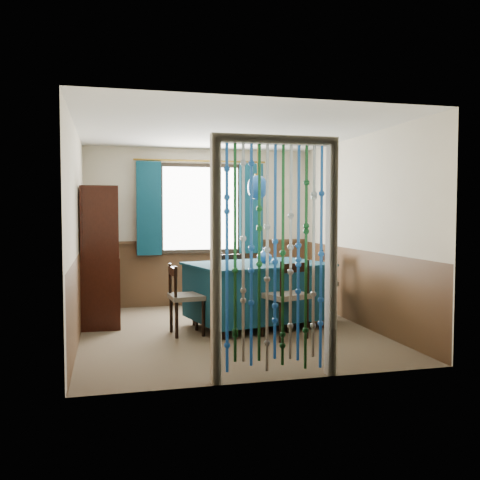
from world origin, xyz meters
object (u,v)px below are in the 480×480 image
object	(u,v)px
dining_table	(257,290)
bowl_shelf	(105,229)
sideboard	(101,275)
chair_right	(318,283)
chair_left	(185,297)
pendant_lamp	(258,187)
chair_near	(286,296)
vase_sideboard	(105,247)
vase_table	(264,256)
chair_far	(237,283)

from	to	relation	value
dining_table	bowl_shelf	size ratio (longest dim) A/B	8.86
sideboard	chair_right	bearing A→B (deg)	-10.73
chair_left	pendant_lamp	world-z (taller)	pendant_lamp
chair_near	vase_sideboard	world-z (taller)	vase_sideboard
sideboard	bowl_shelf	distance (m)	0.74
chair_left	vase_table	xyz separation A→B (m)	(1.09, 0.23, 0.47)
chair_left	bowl_shelf	bearing A→B (deg)	-133.02
chair_near	chair_right	size ratio (longest dim) A/B	0.99
dining_table	sideboard	size ratio (longest dim) A/B	1.07
sideboard	pendant_lamp	bearing A→B (deg)	-22.65
vase_sideboard	chair_far	bearing A→B (deg)	-14.80
dining_table	chair_left	world-z (taller)	chair_left
chair_left	vase_sideboard	world-z (taller)	vase_sideboard
chair_left	vase_table	distance (m)	1.20
chair_far	sideboard	bearing A→B (deg)	-14.30
dining_table	bowl_shelf	distance (m)	2.15
pendant_lamp	bowl_shelf	size ratio (longest dim) A/B	3.84
chair_left	bowl_shelf	world-z (taller)	bowl_shelf
dining_table	sideboard	bearing A→B (deg)	142.92
chair_near	vase_sideboard	size ratio (longest dim) A/B	5.32
chair_right	sideboard	xyz separation A→B (m)	(-2.94, 0.62, 0.12)
dining_table	bowl_shelf	xyz separation A→B (m)	(-1.92, 0.52, 0.80)
chair_near	chair_left	distance (m)	1.24
dining_table	pendant_lamp	bearing A→B (deg)	13.38
chair_left	chair_right	bearing A→B (deg)	99.76
chair_near	chair_far	xyz separation A→B (m)	(-0.27, 1.40, -0.01)
chair_far	pendant_lamp	bearing A→B (deg)	90.51
chair_right	vase_table	world-z (taller)	vase_table
dining_table	bowl_shelf	bearing A→B (deg)	151.58
chair_left	chair_near	bearing A→B (deg)	63.34
chair_right	chair_near	bearing A→B (deg)	133.89
chair_right	sideboard	bearing A→B (deg)	71.82
chair_right	vase_table	bearing A→B (deg)	100.45
chair_near	chair_right	world-z (taller)	chair_right
pendant_lamp	bowl_shelf	bearing A→B (deg)	164.77
chair_left	bowl_shelf	size ratio (longest dim) A/B	3.90
chair_far	pendant_lamp	size ratio (longest dim) A/B	1.08
chair_far	vase_table	world-z (taller)	vase_table
chair_far	bowl_shelf	world-z (taller)	bowl_shelf
vase_sideboard	sideboard	bearing A→B (deg)	-101.56
chair_near	pendant_lamp	world-z (taller)	pendant_lamp
pendant_lamp	chair_near	bearing A→B (deg)	-77.54
chair_far	chair_left	bearing A→B (deg)	37.71
dining_table	chair_far	size ratio (longest dim) A/B	2.13
vase_table	vase_sideboard	xyz separation A→B (m)	(-2.02, 1.18, 0.08)
sideboard	vase_sideboard	bearing A→B (deg)	79.68
chair_near	sideboard	bearing A→B (deg)	124.31
chair_left	sideboard	distance (m)	1.50
vase_sideboard	vase_table	bearing A→B (deg)	-30.21
chair_far	chair_right	bearing A→B (deg)	148.99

